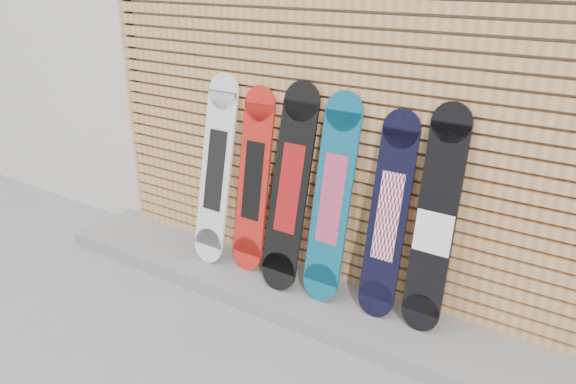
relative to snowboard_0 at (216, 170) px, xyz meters
name	(u,v)px	position (x,y,z in m)	size (l,w,h in m)	color
ground	(273,359)	(1.08, -0.76, -0.88)	(80.00, 80.00, 0.00)	gray
building	(518,31)	(1.58, 2.74, 0.92)	(12.00, 5.00, 3.60)	beige
concrete_step	(308,297)	(0.93, -0.08, -0.82)	(4.60, 0.70, 0.12)	gray
slat_wall	(331,143)	(0.93, 0.21, 0.33)	(4.26, 0.08, 2.29)	tan
snowboard_0	(216,170)	(0.00, 0.00, 0.00)	(0.29, 0.37, 1.52)	silver
snowboard_1	(253,181)	(0.34, 0.04, -0.03)	(0.27, 0.29, 1.45)	red
snowboard_2	(290,189)	(0.72, -0.02, 0.01)	(0.30, 0.40, 1.53)	black
snowboard_3	(332,199)	(1.06, 0.01, -0.01)	(0.28, 0.35, 1.50)	#0B5571
snowboard_4	(388,217)	(1.48, 0.03, -0.04)	(0.26, 0.31, 1.43)	black
snowboard_5	(435,223)	(1.81, 0.04, -0.01)	(0.26, 0.29, 1.52)	black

